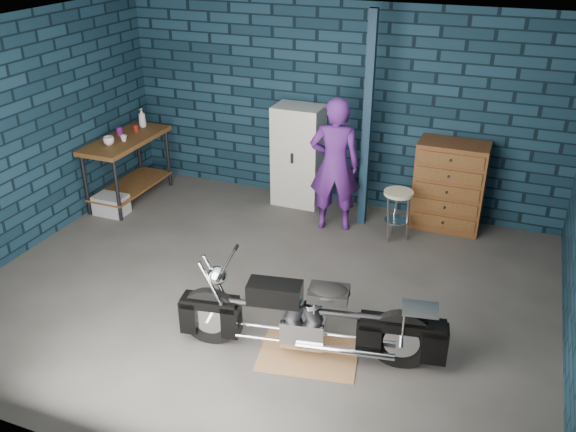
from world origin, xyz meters
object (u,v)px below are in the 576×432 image
workbench (129,169)px  storage_bin (111,205)px  person (335,165)px  motorcycle (310,313)px  tool_chest (449,186)px  shop_stool (397,215)px  locker (298,156)px

workbench → storage_bin: bearing=-87.7°
workbench → person: person is taller
motorcycle → tool_chest: (0.77, 3.05, 0.11)m
workbench → shop_stool: 3.75m
workbench → locker: size_ratio=1.01×
person → storage_bin: person is taller
shop_stool → workbench: bearing=-176.9°
storage_bin → locker: (2.21, 1.27, 0.56)m
locker → shop_stool: (1.51, -0.57, -0.37)m
storage_bin → shop_stool: shop_stool is taller
workbench → motorcycle: size_ratio=0.68×
motorcycle → storage_bin: size_ratio=4.91×
person → storage_bin: bearing=-1.7°
workbench → locker: (2.23, 0.77, 0.24)m
locker → storage_bin: bearing=-150.1°
workbench → tool_chest: size_ratio=1.23×
person → workbench: bearing=-11.3°
motorcycle → shop_stool: bearing=74.0°
workbench → person: bearing=4.4°
motorcycle → storage_bin: 3.91m
workbench → person: size_ratio=0.82×
storage_bin → shop_stool: size_ratio=0.65×
workbench → locker: bearing=19.1°
storage_bin → tool_chest: tool_chest is taller
motorcycle → tool_chest: tool_chest is taller
tool_chest → person: bearing=-158.1°
tool_chest → motorcycle: bearing=-104.3°
person → shop_stool: size_ratio=2.65×
workbench → locker: 2.37m
motorcycle → locker: size_ratio=1.50×
tool_chest → locker: bearing=180.0°
person → motorcycle: bearing=87.2°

